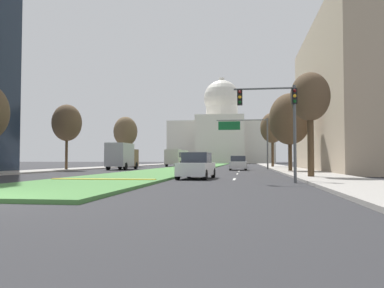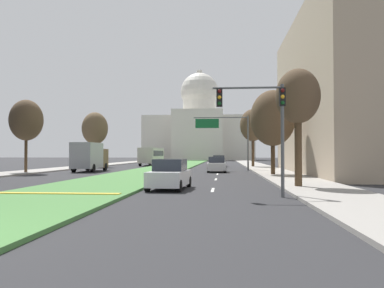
# 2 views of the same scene
# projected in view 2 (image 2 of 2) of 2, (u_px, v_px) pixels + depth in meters

# --- Properties ---
(ground_plane) EXTENTS (260.00, 260.00, 0.00)m
(ground_plane) POSITION_uv_depth(u_px,v_px,m) (178.00, 165.00, 66.28)
(ground_plane) COLOR #2B2B2D
(grass_median) EXTENTS (6.51, 105.48, 0.14)m
(grass_median) POSITION_uv_depth(u_px,v_px,m) (174.00, 166.00, 60.44)
(grass_median) COLOR #4C8442
(grass_median) RESTS_ON ground_plane
(median_curb_nose) EXTENTS (5.86, 0.50, 0.04)m
(median_curb_nose) POSITION_uv_depth(u_px,v_px,m) (58.00, 193.00, 18.09)
(median_curb_nose) COLOR gold
(median_curb_nose) RESTS_ON grass_median
(lane_dashes_right) EXTENTS (0.16, 39.21, 0.01)m
(lane_dashes_right) POSITION_uv_depth(u_px,v_px,m) (218.00, 173.00, 40.31)
(lane_dashes_right) COLOR silver
(lane_dashes_right) RESTS_ON ground_plane
(sidewalk_left) EXTENTS (4.00, 105.48, 0.15)m
(sidewalk_left) POSITION_uv_depth(u_px,v_px,m) (79.00, 167.00, 55.63)
(sidewalk_left) COLOR #9E9991
(sidewalk_left) RESTS_ON ground_plane
(sidewalk_right) EXTENTS (4.00, 105.48, 0.15)m
(sidewalk_right) POSITION_uv_depth(u_px,v_px,m) (262.00, 168.00, 53.57)
(sidewalk_right) COLOR #9E9991
(sidewalk_right) RESTS_ON ground_plane
(midrise_block_right) EXTENTS (12.10, 26.63, 15.61)m
(midrise_block_right) POSITION_uv_depth(u_px,v_px,m) (359.00, 95.00, 38.38)
(midrise_block_right) COLOR tan
(midrise_block_right) RESTS_ON ground_plane
(capitol_building) EXTENTS (33.94, 22.20, 28.74)m
(capitol_building) POSITION_uv_depth(u_px,v_px,m) (199.00, 129.00, 124.07)
(capitol_building) COLOR silver
(capitol_building) RESTS_ON ground_plane
(traffic_light_near_right) EXTENTS (3.34, 0.35, 5.20)m
(traffic_light_near_right) POSITION_uv_depth(u_px,v_px,m) (264.00, 115.00, 17.98)
(traffic_light_near_right) COLOR #515456
(traffic_light_near_right) RESTS_ON ground_plane
(overhead_guide_sign) EXTENTS (6.56, 0.20, 6.50)m
(overhead_guide_sign) POSITION_uv_depth(u_px,v_px,m) (227.00, 131.00, 46.40)
(overhead_guide_sign) COLOR #515456
(overhead_guide_sign) RESTS_ON ground_plane
(street_tree_right_near) EXTENTS (2.53, 2.53, 6.89)m
(street_tree_right_near) POSITION_uv_depth(u_px,v_px,m) (298.00, 98.00, 22.42)
(street_tree_right_near) COLOR #4C3823
(street_tree_right_near) RESTS_ON ground_plane
(street_tree_left_mid) EXTENTS (3.29, 3.29, 7.43)m
(street_tree_left_mid) POSITION_uv_depth(u_px,v_px,m) (26.00, 120.00, 39.27)
(street_tree_left_mid) COLOR #4C3823
(street_tree_left_mid) RESTS_ON ground_plane
(street_tree_right_mid) EXTENTS (4.04, 4.04, 7.74)m
(street_tree_right_mid) POSITION_uv_depth(u_px,v_px,m) (273.00, 118.00, 35.22)
(street_tree_right_mid) COLOR #4C3823
(street_tree_right_mid) RESTS_ON ground_plane
(street_tree_left_far) EXTENTS (3.82, 3.82, 8.14)m
(street_tree_left_far) POSITION_uv_depth(u_px,v_px,m) (95.00, 128.00, 58.00)
(street_tree_left_far) COLOR #4C3823
(street_tree_left_far) RESTS_ON ground_plane
(street_tree_right_far) EXTENTS (3.73, 3.73, 8.47)m
(street_tree_right_far) POSITION_uv_depth(u_px,v_px,m) (253.00, 125.00, 56.70)
(street_tree_right_far) COLOR #4C3823
(street_tree_right_far) RESTS_ON ground_plane
(sedan_lead_stopped) EXTENTS (2.17, 4.22, 1.69)m
(sedan_lead_stopped) POSITION_uv_depth(u_px,v_px,m) (170.00, 175.00, 21.96)
(sedan_lead_stopped) COLOR silver
(sedan_lead_stopped) RESTS_ON ground_plane
(sedan_midblock) EXTENTS (2.08, 4.46, 1.66)m
(sedan_midblock) POSITION_uv_depth(u_px,v_px,m) (216.00, 165.00, 42.27)
(sedan_midblock) COLOR silver
(sedan_midblock) RESTS_ON ground_plane
(sedan_distant) EXTENTS (2.17, 4.43, 1.73)m
(sedan_distant) POSITION_uv_depth(u_px,v_px,m) (219.00, 161.00, 60.01)
(sedan_distant) COLOR #4C5156
(sedan_distant) RESTS_ON ground_plane
(box_truck_delivery) EXTENTS (2.40, 6.40, 3.20)m
(box_truck_delivery) POSITION_uv_depth(u_px,v_px,m) (90.00, 156.00, 43.74)
(box_truck_delivery) COLOR brown
(box_truck_delivery) RESTS_ON ground_plane
(city_bus) EXTENTS (2.62, 11.00, 2.95)m
(city_bus) POSITION_uv_depth(u_px,v_px,m) (152.00, 155.00, 66.75)
(city_bus) COLOR beige
(city_bus) RESTS_ON ground_plane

